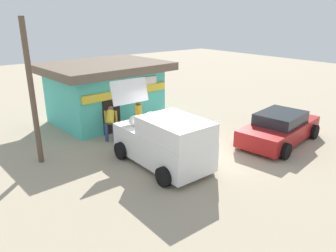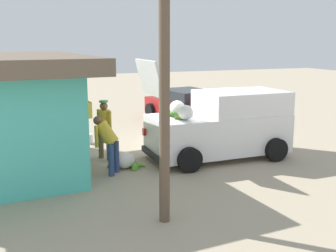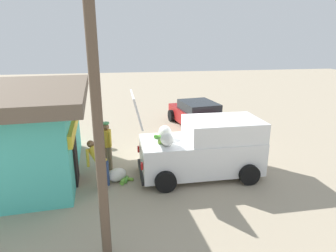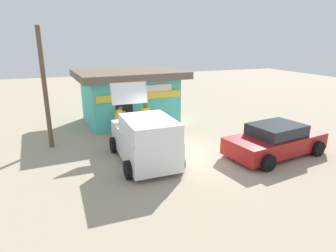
{
  "view_description": "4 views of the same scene",
  "coord_description": "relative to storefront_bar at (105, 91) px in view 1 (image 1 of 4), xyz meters",
  "views": [
    {
      "loc": [
        -8.05,
        -9.23,
        5.33
      ],
      "look_at": [
        -0.17,
        0.74,
        0.92
      ],
      "focal_mm": 34.53,
      "sensor_mm": 36.0,
      "label": 1
    },
    {
      "loc": [
        -11.72,
        5.18,
        3.38
      ],
      "look_at": [
        0.16,
        0.51,
        0.71
      ],
      "focal_mm": 43.88,
      "sensor_mm": 36.0,
      "label": 2
    },
    {
      "loc": [
        -10.1,
        2.14,
        4.5
      ],
      "look_at": [
        0.76,
        0.3,
        1.13
      ],
      "focal_mm": 30.71,
      "sensor_mm": 36.0,
      "label": 3
    },
    {
      "loc": [
        -4.38,
        -10.93,
        4.69
      ],
      "look_at": [
        0.29,
        1.21,
        0.81
      ],
      "focal_mm": 30.87,
      "sensor_mm": 36.0,
      "label": 4
    }
  ],
  "objects": [
    {
      "name": "utility_pole",
      "position": [
        -4.43,
        -3.02,
        1.05
      ],
      "size": [
        0.2,
        0.2,
        5.28
      ],
      "primitive_type": "cylinder",
      "color": "brown",
      "rests_on": "ground_plane"
    },
    {
      "name": "paint_bucket",
      "position": [
        2.11,
        -2.79,
        -1.43
      ],
      "size": [
        0.31,
        0.31,
        0.32
      ],
      "primitive_type": "cylinder",
      "color": "silver",
      "rests_on": "ground_plane"
    },
    {
      "name": "parked_sedan",
      "position": [
        4.42,
        -7.46,
        -0.95
      ],
      "size": [
        4.61,
        2.72,
        1.35
      ],
      "color": "maroon",
      "rests_on": "ground_plane"
    },
    {
      "name": "unloaded_banana_pile",
      "position": [
        -0.95,
        -3.25,
        -1.4
      ],
      "size": [
        0.78,
        1.01,
        0.42
      ],
      "color": "silver",
      "rests_on": "ground_plane"
    },
    {
      "name": "customer_bending",
      "position": [
        -1.23,
        -2.69,
        -0.7
      ],
      "size": [
        0.67,
        0.7,
        1.5
      ],
      "color": "navy",
      "rests_on": "ground_plane"
    },
    {
      "name": "storefront_bar",
      "position": [
        0.0,
        0.0,
        0.0
      ],
      "size": [
        6.25,
        5.16,
        3.01
      ],
      "color": "#4CC6B7",
      "rests_on": "ground_plane"
    },
    {
      "name": "ground_plane",
      "position": [
        0.46,
        -5.59,
        -1.59
      ],
      "size": [
        60.0,
        60.0,
        0.0
      ],
      "primitive_type": "plane",
      "color": "tan"
    },
    {
      "name": "delivery_van",
      "position": [
        -0.92,
        -6.19,
        -0.63
      ],
      "size": [
        2.19,
        4.25,
        2.89
      ],
      "color": "white",
      "rests_on": "ground_plane"
    },
    {
      "name": "vendor_standing",
      "position": [
        0.1,
        -2.92,
        -0.6
      ],
      "size": [
        0.51,
        0.46,
        1.71
      ],
      "color": "#726047",
      "rests_on": "ground_plane"
    }
  ]
}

